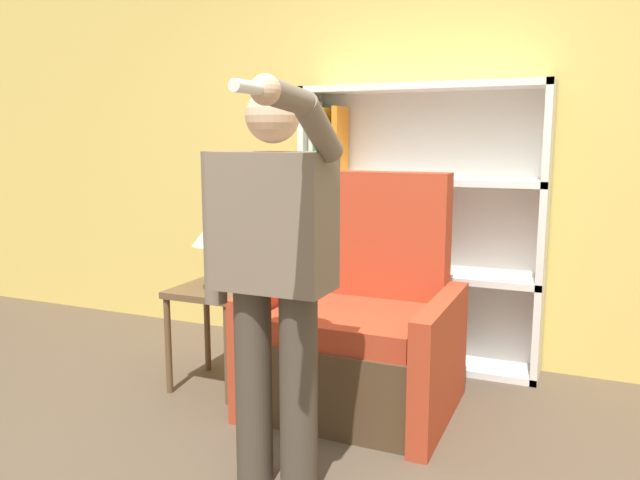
# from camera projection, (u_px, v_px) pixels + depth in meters

# --- Properties ---
(wall_back) EXTENTS (8.00, 0.06, 2.80)m
(wall_back) POSITION_uv_depth(u_px,v_px,m) (431.00, 138.00, 3.88)
(wall_back) COLOR #E0C160
(wall_back) RESTS_ON ground_plane
(bookcase) EXTENTS (1.49, 0.28, 1.72)m
(bookcase) POSITION_uv_depth(u_px,v_px,m) (396.00, 228.00, 3.89)
(bookcase) COLOR white
(bookcase) RESTS_ON ground_plane
(armchair) EXTENTS (1.00, 0.85, 1.22)m
(armchair) POSITION_uv_depth(u_px,v_px,m) (359.00, 335.00, 3.28)
(armchair) COLOR #4C3823
(armchair) RESTS_ON ground_plane
(person_standing) EXTENTS (0.59, 0.78, 1.58)m
(person_standing) POSITION_uv_depth(u_px,v_px,m) (273.00, 268.00, 2.38)
(person_standing) COLOR #473D33
(person_standing) RESTS_ON ground_plane
(side_table) EXTENTS (0.44, 0.44, 0.57)m
(side_table) POSITION_uv_depth(u_px,v_px,m) (216.00, 305.00, 3.49)
(side_table) COLOR brown
(side_table) RESTS_ON ground_plane
(table_lamp) EXTENTS (0.24, 0.24, 0.39)m
(table_lamp) POSITION_uv_depth(u_px,v_px,m) (214.00, 235.00, 3.43)
(table_lamp) COLOR #4C4233
(table_lamp) RESTS_ON side_table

